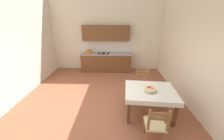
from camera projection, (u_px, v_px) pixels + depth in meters
ground_plane at (100, 110)px, 3.85m from camera, size 5.87×7.18×0.10m
wall_back at (106, 29)px, 6.18m from camera, size 5.87×0.12×4.04m
wall_right at (212, 40)px, 3.00m from camera, size 0.12×7.18×4.04m
kitchen_cabinetry at (106, 54)px, 6.30m from camera, size 2.44×0.63×2.20m
dining_table at (150, 94)px, 3.40m from camera, size 1.36×1.12×0.75m
dining_chair_camera_side at (155, 125)px, 2.65m from camera, size 0.44×0.44×0.93m
dining_chair_kitchen_side at (142, 84)px, 4.34m from camera, size 0.46×0.46×0.93m
fruit_bowl at (150, 89)px, 3.27m from camera, size 0.30×0.30×0.12m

